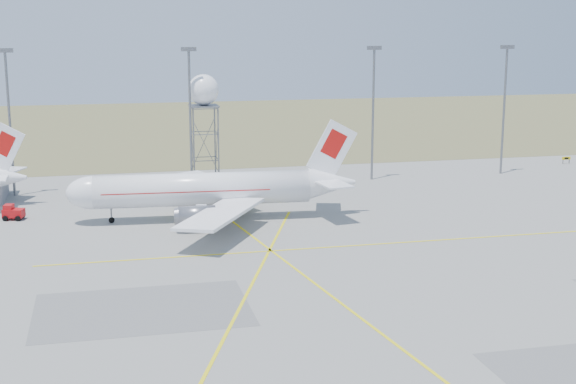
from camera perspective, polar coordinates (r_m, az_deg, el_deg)
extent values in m
plane|color=gray|center=(60.11, 10.33, -11.52)|extent=(400.00, 400.00, 0.00)
cube|color=#626738|center=(193.21, -6.37, 4.72)|extent=(400.00, 120.00, 0.03)
cylinder|color=slate|center=(117.86, -19.16, 4.52)|extent=(0.36, 0.36, 20.00)
cube|color=slate|center=(117.12, -19.50, 9.48)|extent=(2.20, 0.50, 0.60)
cylinder|color=slate|center=(117.89, -6.96, 5.09)|extent=(0.36, 0.36, 20.00)
cube|color=slate|center=(117.16, -7.08, 10.05)|extent=(2.20, 0.50, 0.60)
cylinder|color=slate|center=(124.06, 6.06, 5.44)|extent=(0.36, 0.36, 20.00)
cube|color=slate|center=(123.36, 6.16, 10.16)|extent=(2.20, 0.50, 0.60)
cylinder|color=slate|center=(132.91, 15.10, 5.53)|extent=(0.36, 0.36, 20.00)
cube|color=slate|center=(132.26, 15.34, 9.92)|extent=(2.20, 0.50, 0.60)
cylinder|color=black|center=(146.82, 18.97, 2.07)|extent=(0.10, 0.10, 0.80)
cylinder|color=black|center=(147.46, 19.36, 2.08)|extent=(0.10, 0.10, 0.80)
cube|color=yellow|center=(147.05, 19.18, 2.28)|extent=(1.60, 0.15, 0.50)
cube|color=black|center=(146.99, 19.20, 2.28)|extent=(0.80, 0.03, 0.30)
cylinder|color=white|center=(98.87, -6.09, 0.21)|extent=(26.48, 5.93, 4.04)
ellipsoid|color=white|center=(99.11, -13.69, -0.04)|extent=(6.74, 4.50, 4.04)
cube|color=black|center=(99.10, -14.40, 0.28)|extent=(1.69, 2.33, 0.99)
cone|color=white|center=(100.89, 3.11, 0.66)|extent=(6.34, 4.47, 4.04)
cube|color=white|center=(100.15, 3.14, 3.05)|extent=(6.48, 0.77, 7.60)
cube|color=#B70E0C|center=(100.09, 3.26, 3.45)|extent=(3.49, 0.59, 3.90)
cube|color=white|center=(103.79, 2.47, 1.27)|extent=(3.63, 5.77, 0.18)
cube|color=white|center=(97.58, 3.22, 0.58)|extent=(3.63, 5.77, 0.18)
cube|color=white|center=(108.05, -5.53, 0.66)|extent=(10.51, 16.80, 0.36)
cube|color=white|center=(90.31, -4.80, -1.54)|extent=(12.31, 16.41, 0.36)
cylinder|color=slate|center=(104.95, -6.79, -0.20)|extent=(4.40, 2.62, 2.32)
cylinder|color=slate|center=(93.52, -6.49, -1.68)|extent=(4.40, 2.62, 2.32)
cube|color=#B70E0C|center=(98.77, -7.26, 0.23)|extent=(20.44, 5.53, 0.12)
cylinder|color=black|center=(99.69, -12.44, -1.91)|extent=(0.76, 0.76, 0.91)
cube|color=black|center=(99.72, -4.89, -1.66)|extent=(1.45, 6.12, 0.91)
cylinder|color=slate|center=(99.61, -4.89, -1.41)|extent=(0.26, 0.26, 1.82)
cone|color=white|center=(112.47, -19.44, 0.97)|extent=(6.10, 4.62, 3.68)
cube|color=white|center=(111.86, -19.58, 2.92)|extent=(5.85, 1.33, 6.93)
cube|color=#B70E0C|center=(111.71, -19.51, 3.25)|extent=(3.18, 0.88, 3.55)
cube|color=white|center=(115.31, -19.27, 1.47)|extent=(3.81, 5.51, 0.17)
cylinder|color=slate|center=(118.47, -6.71, 3.14)|extent=(0.22, 0.22, 11.85)
cylinder|color=slate|center=(118.93, -4.96, 3.21)|extent=(0.22, 0.22, 11.85)
cylinder|color=slate|center=(122.50, -5.21, 3.46)|extent=(0.22, 0.22, 11.85)
cylinder|color=slate|center=(122.06, -6.91, 3.39)|extent=(0.22, 0.22, 11.85)
cube|color=slate|center=(119.75, -6.01, 6.11)|extent=(4.25, 4.25, 0.23)
sphere|color=white|center=(119.54, -6.03, 7.24)|extent=(4.56, 4.56, 4.56)
cube|color=yellow|center=(105.06, -5.14, -0.03)|extent=(10.14, 6.79, 2.36)
cube|color=yellow|center=(106.66, -3.58, 0.70)|extent=(3.56, 3.78, 1.50)
cube|color=black|center=(107.04, -3.24, 0.81)|extent=(1.21, 2.60, 1.07)
cube|color=slate|center=(104.24, -5.65, 0.65)|extent=(5.95, 4.49, 0.43)
cube|color=#BA0D11|center=(104.55, -18.93, -1.42)|extent=(2.77, 2.12, 1.01)
cube|color=#BA0D11|center=(104.58, -19.25, -1.00)|extent=(1.30, 1.55, 0.56)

